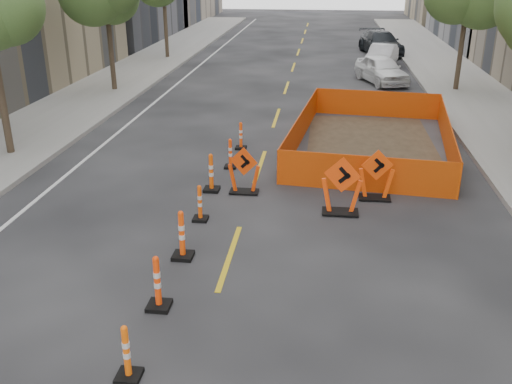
# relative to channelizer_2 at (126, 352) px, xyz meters

# --- Properties ---
(ground_plane) EXTENTS (140.00, 140.00, 0.00)m
(ground_plane) POSITION_rel_channelizer_2_xyz_m (0.94, 0.11, -0.49)
(ground_plane) COLOR black
(sidewalk_left) EXTENTS (4.00, 90.00, 0.15)m
(sidewalk_left) POSITION_rel_channelizer_2_xyz_m (-8.06, 12.11, -0.42)
(sidewalk_left) COLOR gray
(sidewalk_left) RESTS_ON ground
(channelizer_2) EXTENTS (0.39, 0.39, 0.99)m
(channelizer_2) POSITION_rel_channelizer_2_xyz_m (0.00, 0.00, 0.00)
(channelizer_2) COLOR #FF5F0A
(channelizer_2) RESTS_ON ground
(channelizer_3) EXTENTS (0.44, 0.44, 1.11)m
(channelizer_3) POSITION_rel_channelizer_2_xyz_m (-0.07, 1.97, 0.06)
(channelizer_3) COLOR #FF400A
(channelizer_3) RESTS_ON ground
(channelizer_4) EXTENTS (0.45, 0.45, 1.14)m
(channelizer_4) POSITION_rel_channelizer_2_xyz_m (-0.08, 3.94, 0.07)
(channelizer_4) COLOR #FF470A
(channelizer_4) RESTS_ON ground
(channelizer_5) EXTENTS (0.38, 0.38, 0.95)m
(channelizer_5) POSITION_rel_channelizer_2_xyz_m (-0.10, 5.91, -0.02)
(channelizer_5) COLOR #E64B09
(channelizer_5) RESTS_ON ground
(channelizer_6) EXTENTS (0.44, 0.44, 1.11)m
(channelizer_6) POSITION_rel_channelizer_2_xyz_m (-0.20, 7.87, 0.06)
(channelizer_6) COLOR #E04D09
(channelizer_6) RESTS_ON ground
(channelizer_7) EXTENTS (0.38, 0.38, 0.96)m
(channelizer_7) POSITION_rel_channelizer_2_xyz_m (0.03, 9.84, -0.01)
(channelizer_7) COLOR #F43F0A
(channelizer_7) RESTS_ON ground
(channelizer_8) EXTENTS (0.38, 0.38, 0.96)m
(channelizer_8) POSITION_rel_channelizer_2_xyz_m (0.08, 11.81, -0.01)
(channelizer_8) COLOR #F0440A
(channelizer_8) RESTS_ON ground
(chevron_sign_left) EXTENTS (1.01, 0.75, 1.36)m
(chevron_sign_left) POSITION_rel_channelizer_2_xyz_m (0.75, 7.83, 0.19)
(chevron_sign_left) COLOR red
(chevron_sign_left) RESTS_ON ground
(chevron_sign_center) EXTENTS (1.15, 0.84, 1.56)m
(chevron_sign_center) POSITION_rel_channelizer_2_xyz_m (3.42, 6.73, 0.28)
(chevron_sign_center) COLOR #FF430A
(chevron_sign_center) RESTS_ON ground
(chevron_sign_right) EXTENTS (1.04, 0.72, 1.44)m
(chevron_sign_right) POSITION_rel_channelizer_2_xyz_m (4.38, 7.82, 0.23)
(chevron_sign_right) COLOR #FA470A
(chevron_sign_right) RESTS_ON ground
(safety_fence) EXTENTS (5.94, 9.07, 1.07)m
(safety_fence) POSITION_rel_channelizer_2_xyz_m (4.60, 12.59, 0.04)
(safety_fence) COLOR #E1540B
(safety_fence) RESTS_ON ground
(parked_car_near) EXTENTS (2.97, 4.50, 1.42)m
(parked_car_near) POSITION_rel_channelizer_2_xyz_m (5.83, 23.91, 0.22)
(parked_car_near) COLOR white
(parked_car_near) RESTS_ON ground
(parked_car_mid) EXTENTS (2.40, 4.27, 1.33)m
(parked_car_mid) POSITION_rel_channelizer_2_xyz_m (6.23, 28.63, 0.17)
(parked_car_mid) COLOR #B3B2B8
(parked_car_mid) RESTS_ON ground
(parked_car_far) EXTENTS (3.14, 5.59, 1.53)m
(parked_car_far) POSITION_rel_channelizer_2_xyz_m (6.59, 33.89, 0.27)
(parked_car_far) COLOR black
(parked_car_far) RESTS_ON ground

